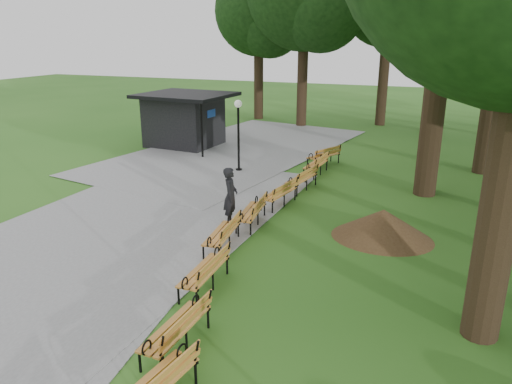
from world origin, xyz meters
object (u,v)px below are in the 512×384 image
at_px(bench_6, 279,193).
at_px(lamp_post, 238,120).
at_px(bench_7, 301,178).
at_px(bench_3, 204,271).
at_px(bench_5, 251,212).
at_px(person, 231,196).
at_px(bench_9, 323,156).
at_px(kiosk, 184,119).
at_px(bench_4, 222,234).
at_px(dirt_mound, 383,224).
at_px(bench_8, 316,164).
at_px(bench_2, 176,328).

bearing_deg(bench_6, lamp_post, -129.95).
bearing_deg(bench_7, lamp_post, -105.92).
relative_size(bench_3, bench_5, 1.00).
height_order(person, lamp_post, lamp_post).
height_order(bench_5, bench_9, same).
bearing_deg(bench_5, bench_9, 171.32).
distance_m(kiosk, lamp_post, 5.95).
distance_m(bench_3, bench_4, 2.19).
relative_size(bench_4, bench_7, 1.00).
height_order(bench_3, bench_6, same).
distance_m(dirt_mound, bench_8, 6.74).
height_order(lamp_post, dirt_mound, lamp_post).
bearing_deg(bench_9, dirt_mound, 51.49).
distance_m(bench_4, bench_5, 1.88).
relative_size(lamp_post, bench_8, 1.60).
height_order(bench_2, bench_8, same).
height_order(bench_4, bench_5, same).
bearing_deg(bench_4, bench_8, 170.19).
bearing_deg(bench_3, person, -165.70).
height_order(lamp_post, bench_6, lamp_post).
distance_m(lamp_post, bench_6, 5.00).
bearing_deg(bench_2, person, -162.91).
bearing_deg(person, bench_6, -39.56).
bearing_deg(dirt_mound, person, -173.16).
xyz_separation_m(bench_3, bench_6, (-0.24, 6.00, 0.00)).
distance_m(kiosk, bench_3, 15.40).
bearing_deg(bench_5, bench_3, 0.23).
bearing_deg(bench_5, bench_8, 170.15).
distance_m(bench_3, bench_6, 6.01).
distance_m(bench_4, bench_9, 9.72).
bearing_deg(bench_3, bench_8, 178.97).
xyz_separation_m(bench_4, bench_8, (0.51, 8.12, 0.00)).
relative_size(kiosk, bench_2, 2.32).
xyz_separation_m(bench_3, bench_8, (-0.05, 10.24, 0.00)).
xyz_separation_m(lamp_post, bench_2, (3.82, -11.77, -1.76)).
bearing_deg(person, bench_2, 177.80).
xyz_separation_m(person, kiosk, (-6.84, 9.25, 0.48)).
relative_size(person, kiosk, 0.41).
bearing_deg(lamp_post, kiosk, 142.41).
bearing_deg(dirt_mound, bench_2, -113.43).
height_order(person, bench_2, person).
bearing_deg(bench_8, person, -4.80).
bearing_deg(dirt_mound, bench_8, 121.16).
relative_size(bench_4, bench_8, 1.00).
relative_size(dirt_mound, bench_5, 1.28).
relative_size(bench_2, bench_6, 1.00).
bearing_deg(bench_6, bench_3, 12.07).
distance_m(kiosk, bench_7, 9.49).
distance_m(bench_4, bench_7, 5.93).
distance_m(lamp_post, bench_8, 3.73).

